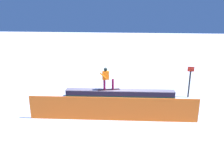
# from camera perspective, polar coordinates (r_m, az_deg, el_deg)

# --- Properties ---
(ground_plane) EXTENTS (120.00, 120.00, 0.00)m
(ground_plane) POSITION_cam_1_polar(r_m,az_deg,el_deg) (14.08, 2.04, -3.55)
(ground_plane) COLOR white
(grind_box) EXTENTS (6.96, 1.12, 0.52)m
(grind_box) POSITION_cam_1_polar(r_m,az_deg,el_deg) (14.00, 2.05, -2.65)
(grind_box) COLOR black
(grind_box) RESTS_ON ground_plane
(snowboarder) EXTENTS (1.44, 0.74, 1.45)m
(snowboarder) POSITION_cam_1_polar(r_m,az_deg,el_deg) (13.68, -1.44, 1.62)
(snowboarder) COLOR black
(snowboarder) RESTS_ON grind_box
(safety_fence) EXTENTS (8.34, 0.80, 1.22)m
(safety_fence) POSITION_cam_1_polar(r_m,az_deg,el_deg) (10.86, 0.18, -6.56)
(safety_fence) COLOR orange
(safety_fence) RESTS_ON ground_plane
(trail_marker) EXTENTS (0.40, 0.10, 2.01)m
(trail_marker) POSITION_cam_1_polar(r_m,az_deg,el_deg) (14.64, 19.63, 0.69)
(trail_marker) COLOR #262628
(trail_marker) RESTS_ON ground_plane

